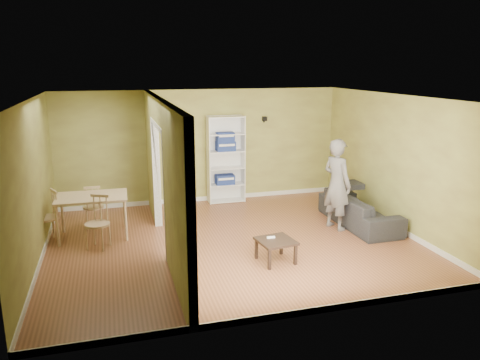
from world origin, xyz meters
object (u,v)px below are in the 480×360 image
object	(u,v)px
chair_far	(93,206)
coffee_table	(276,243)
chair_left	(46,217)
bookshelf	(225,159)
dining_table	(92,200)
person	(337,177)
chair_near	(97,223)
sofa	(360,205)

from	to	relation	value
chair_far	coffee_table	bearing A→B (deg)	135.74
chair_left	bookshelf	bearing A→B (deg)	90.69
chair_left	chair_far	size ratio (longest dim) A/B	1.10
dining_table	person	bearing A→B (deg)	-9.83
chair_left	chair_far	distance (m)	1.00
person	chair_near	xyz separation A→B (m)	(-4.48, 0.18, -0.58)
person	chair_near	size ratio (longest dim) A/B	2.23
dining_table	chair_far	distance (m)	0.64
sofa	chair_left	size ratio (longest dim) A/B	2.18
coffee_table	chair_far	distance (m)	3.87
chair_near	coffee_table	bearing A→B (deg)	-1.46
sofa	dining_table	bearing A→B (deg)	81.35
bookshelf	dining_table	xyz separation A→B (m)	(-2.94, -1.64, -0.29)
chair_near	dining_table	bearing A→B (deg)	122.95
bookshelf	coffee_table	world-z (taller)	bookshelf
chair_left	chair_near	size ratio (longest dim) A/B	1.02
person	sofa	bearing A→B (deg)	-102.16
person	bookshelf	bearing A→B (deg)	14.77
chair_near	chair_far	world-z (taller)	chair_near
chair_near	chair_far	size ratio (longest dim) A/B	1.08
bookshelf	person	bearing A→B (deg)	-56.38
sofa	person	world-z (taller)	person
chair_near	sofa	bearing A→B (deg)	23.64
dining_table	coffee_table	bearing A→B (deg)	-34.74
person	bookshelf	world-z (taller)	person
sofa	person	bearing A→B (deg)	96.10
dining_table	chair_far	world-z (taller)	chair_far
sofa	bookshelf	xyz separation A→B (m)	(-2.18, 2.37, 0.61)
person	chair_near	distance (m)	4.52
sofa	chair_left	bearing A→B (deg)	82.77
chair_left	chair_near	bearing A→B (deg)	33.78
coffee_table	dining_table	world-z (taller)	dining_table
chair_left	coffee_table	bearing A→B (deg)	38.54
sofa	chair_near	distance (m)	5.04
sofa	bookshelf	bearing A→B (deg)	42.03
chair_left	chair_far	bearing A→B (deg)	104.04
person	bookshelf	xyz separation A→B (m)	(-1.62, 2.43, -0.04)
person	chair_far	world-z (taller)	person
sofa	dining_table	xyz separation A→B (m)	(-5.13, 0.73, 0.32)
coffee_table	sofa	bearing A→B (deg)	29.62
bookshelf	chair_far	bearing A→B (deg)	-160.11
person	chair_left	distance (m)	5.45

